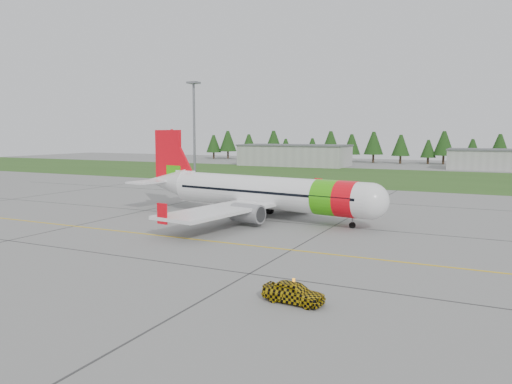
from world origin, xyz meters
The scene contains 10 objects.
ground centered at (0.00, 0.00, 0.00)m, with size 320.00×320.00×0.00m, color gray.
aircraft centered at (0.70, 21.67, 2.97)m, with size 33.85×31.53×10.30m.
follow_me_car centered at (15.04, -4.27, 1.88)m, with size 1.52×1.28×3.77m, color gold.
service_van centered at (-12.87, 55.99, 2.20)m, with size 1.53×1.45×4.40m, color silver.
grass_strip centered at (0.00, 82.00, 0.01)m, with size 320.00×50.00×0.03m, color #30561E.
taxi_guideline centered at (0.00, 8.00, 0.01)m, with size 120.00×0.25×0.02m, color gold.
hangar_west centered at (-30.00, 110.00, 3.00)m, with size 32.00×14.00×6.00m, color #A8A8A3.
hangar_east centered at (25.00, 118.00, 2.60)m, with size 24.00×12.00×5.20m, color #A8A8A3.
floodlight_mast centered at (-32.00, 58.00, 10.00)m, with size 0.50×0.50×20.00m, color slate.
treeline centered at (0.00, 138.00, 5.00)m, with size 160.00×8.00×10.00m, color #1C3F14, non-canonical shape.
Camera 1 is at (25.43, -30.69, 9.93)m, focal length 35.00 mm.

